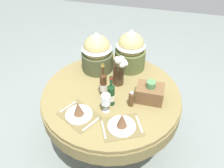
{
  "coord_description": "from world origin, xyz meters",
  "views": [
    {
      "loc": [
        0.43,
        -1.66,
        2.28
      ],
      "look_at": [
        0.0,
        0.03,
        0.8
      ],
      "focal_mm": 37.2,
      "sensor_mm": 36.0,
      "label": 1
    }
  ],
  "objects_px": {
    "dining_table": "(111,101)",
    "wine_bottle_left": "(103,84)",
    "gift_tub_back_left": "(97,51)",
    "pepper_mill": "(131,99)",
    "woven_basket_side_right": "(150,93)",
    "place_setting_left": "(79,112)",
    "place_setting_right": "(122,123)",
    "wine_glass_right": "(106,100)",
    "flower_vase": "(119,71)",
    "wine_bottle_centre": "(111,94)",
    "gift_tub_back_centre": "(131,48)"
  },
  "relations": [
    {
      "from": "place_setting_right",
      "to": "gift_tub_back_left",
      "type": "height_order",
      "value": "gift_tub_back_left"
    },
    {
      "from": "place_setting_left",
      "to": "wine_glass_right",
      "type": "distance_m",
      "value": 0.26
    },
    {
      "from": "dining_table",
      "to": "wine_glass_right",
      "type": "distance_m",
      "value": 0.36
    },
    {
      "from": "wine_bottle_centre",
      "to": "pepper_mill",
      "type": "bearing_deg",
      "value": 7.88
    },
    {
      "from": "place_setting_left",
      "to": "wine_bottle_centre",
      "type": "height_order",
      "value": "wine_bottle_centre"
    },
    {
      "from": "wine_glass_right",
      "to": "wine_bottle_left",
      "type": "bearing_deg",
      "value": 111.38
    },
    {
      "from": "dining_table",
      "to": "flower_vase",
      "type": "distance_m",
      "value": 0.33
    },
    {
      "from": "pepper_mill",
      "to": "wine_bottle_left",
      "type": "bearing_deg",
      "value": 165.13
    },
    {
      "from": "gift_tub_back_centre",
      "to": "woven_basket_side_right",
      "type": "xyz_separation_m",
      "value": [
        0.28,
        -0.48,
        -0.16
      ]
    },
    {
      "from": "flower_vase",
      "to": "pepper_mill",
      "type": "xyz_separation_m",
      "value": [
        0.18,
        -0.27,
        -0.1
      ]
    },
    {
      "from": "gift_tub_back_left",
      "to": "woven_basket_side_right",
      "type": "xyz_separation_m",
      "value": [
        0.62,
        -0.36,
        -0.15
      ]
    },
    {
      "from": "gift_tub_back_left",
      "to": "wine_bottle_left",
      "type": "bearing_deg",
      "value": -65.84
    },
    {
      "from": "dining_table",
      "to": "place_setting_left",
      "type": "distance_m",
      "value": 0.45
    },
    {
      "from": "place_setting_left",
      "to": "wine_bottle_centre",
      "type": "distance_m",
      "value": 0.33
    },
    {
      "from": "place_setting_left",
      "to": "pepper_mill",
      "type": "height_order",
      "value": "pepper_mill"
    },
    {
      "from": "place_setting_right",
      "to": "woven_basket_side_right",
      "type": "xyz_separation_m",
      "value": [
        0.18,
        0.4,
        0.04
      ]
    },
    {
      "from": "wine_bottle_centre",
      "to": "woven_basket_side_right",
      "type": "distance_m",
      "value": 0.37
    },
    {
      "from": "flower_vase",
      "to": "gift_tub_back_centre",
      "type": "height_order",
      "value": "gift_tub_back_centre"
    },
    {
      "from": "wine_glass_right",
      "to": "place_setting_left",
      "type": "bearing_deg",
      "value": -152.81
    },
    {
      "from": "place_setting_left",
      "to": "pepper_mill",
      "type": "distance_m",
      "value": 0.49
    },
    {
      "from": "place_setting_right",
      "to": "wine_glass_right",
      "type": "xyz_separation_m",
      "value": [
        -0.18,
        0.15,
        0.09
      ]
    },
    {
      "from": "dining_table",
      "to": "gift_tub_back_left",
      "type": "bearing_deg",
      "value": 124.79
    },
    {
      "from": "woven_basket_side_right",
      "to": "flower_vase",
      "type": "bearing_deg",
      "value": 156.41
    },
    {
      "from": "wine_bottle_left",
      "to": "place_setting_right",
      "type": "bearing_deg",
      "value": -53.79
    },
    {
      "from": "dining_table",
      "to": "place_setting_right",
      "type": "height_order",
      "value": "place_setting_right"
    },
    {
      "from": "place_setting_right",
      "to": "pepper_mill",
      "type": "bearing_deg",
      "value": 84.45
    },
    {
      "from": "place_setting_right",
      "to": "wine_bottle_left",
      "type": "height_order",
      "value": "wine_bottle_left"
    },
    {
      "from": "woven_basket_side_right",
      "to": "wine_bottle_centre",
      "type": "bearing_deg",
      "value": -156.51
    },
    {
      "from": "pepper_mill",
      "to": "place_setting_left",
      "type": "bearing_deg",
      "value": -150.39
    },
    {
      "from": "dining_table",
      "to": "place_setting_right",
      "type": "bearing_deg",
      "value": -64.26
    },
    {
      "from": "pepper_mill",
      "to": "gift_tub_back_centre",
      "type": "distance_m",
      "value": 0.63
    },
    {
      "from": "wine_bottle_left",
      "to": "pepper_mill",
      "type": "xyz_separation_m",
      "value": [
        0.29,
        -0.08,
        -0.06
      ]
    },
    {
      "from": "flower_vase",
      "to": "wine_bottle_centre",
      "type": "xyz_separation_m",
      "value": [
        -0.01,
        -0.29,
        -0.05
      ]
    },
    {
      "from": "woven_basket_side_right",
      "to": "wine_bottle_left",
      "type": "bearing_deg",
      "value": -174.03
    },
    {
      "from": "flower_vase",
      "to": "wine_bottle_centre",
      "type": "distance_m",
      "value": 0.3
    },
    {
      "from": "gift_tub_back_centre",
      "to": "woven_basket_side_right",
      "type": "bearing_deg",
      "value": -59.41
    },
    {
      "from": "gift_tub_back_centre",
      "to": "wine_glass_right",
      "type": "bearing_deg",
      "value": -96.23
    },
    {
      "from": "pepper_mill",
      "to": "gift_tub_back_centre",
      "type": "xyz_separation_m",
      "value": [
        -0.13,
        0.6,
        0.16
      ]
    },
    {
      "from": "dining_table",
      "to": "wine_bottle_left",
      "type": "distance_m",
      "value": 0.27
    },
    {
      "from": "woven_basket_side_right",
      "to": "place_setting_right",
      "type": "bearing_deg",
      "value": -114.53
    },
    {
      "from": "flower_vase",
      "to": "wine_bottle_left",
      "type": "bearing_deg",
      "value": -119.64
    },
    {
      "from": "wine_bottle_centre",
      "to": "gift_tub_back_left",
      "type": "bearing_deg",
      "value": 119.25
    },
    {
      "from": "wine_bottle_left",
      "to": "pepper_mill",
      "type": "height_order",
      "value": "wine_bottle_left"
    },
    {
      "from": "pepper_mill",
      "to": "woven_basket_side_right",
      "type": "relative_size",
      "value": 0.67
    },
    {
      "from": "wine_bottle_left",
      "to": "gift_tub_back_centre",
      "type": "xyz_separation_m",
      "value": [
        0.16,
        0.52,
        0.11
      ]
    },
    {
      "from": "place_setting_right",
      "to": "wine_bottle_centre",
      "type": "relative_size",
      "value": 1.3
    },
    {
      "from": "place_setting_left",
      "to": "woven_basket_side_right",
      "type": "relative_size",
      "value": 1.66
    },
    {
      "from": "flower_vase",
      "to": "woven_basket_side_right",
      "type": "relative_size",
      "value": 1.53
    },
    {
      "from": "dining_table",
      "to": "flower_vase",
      "type": "relative_size",
      "value": 3.59
    },
    {
      "from": "place_setting_right",
      "to": "wine_glass_right",
      "type": "relative_size",
      "value": 2.16
    }
  ]
}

